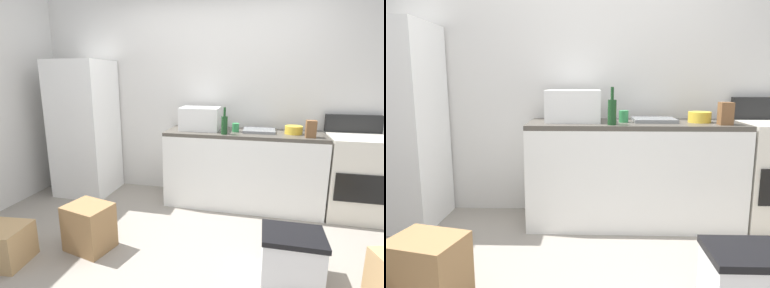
# 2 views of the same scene
# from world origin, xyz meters

# --- Properties ---
(wall_back) EXTENTS (5.00, 0.10, 2.60)m
(wall_back) POSITION_xyz_m (0.00, 1.55, 1.30)
(wall_back) COLOR silver
(wall_back) RESTS_ON ground_plane
(kitchen_counter) EXTENTS (1.80, 0.60, 0.90)m
(kitchen_counter) POSITION_xyz_m (0.30, 1.20, 0.45)
(kitchen_counter) COLOR white
(kitchen_counter) RESTS_ON ground_plane
(refrigerator) EXTENTS (0.68, 0.66, 1.73)m
(refrigerator) POSITION_xyz_m (-1.75, 1.15, 0.86)
(refrigerator) COLOR white
(refrigerator) RESTS_ON ground_plane
(microwave) EXTENTS (0.46, 0.34, 0.27)m
(microwave) POSITION_xyz_m (-0.22, 1.21, 1.04)
(microwave) COLOR white
(microwave) RESTS_ON kitchen_counter
(sink_basin) EXTENTS (0.36, 0.32, 0.03)m
(sink_basin) POSITION_xyz_m (0.47, 1.23, 0.92)
(sink_basin) COLOR slate
(sink_basin) RESTS_ON kitchen_counter
(wine_bottle) EXTENTS (0.07, 0.07, 0.30)m
(wine_bottle) POSITION_xyz_m (0.10, 0.99, 1.01)
(wine_bottle) COLOR #193F1E
(wine_bottle) RESTS_ON kitchen_counter
(coffee_mug) EXTENTS (0.08, 0.08, 0.10)m
(coffee_mug) POSITION_xyz_m (0.21, 1.17, 0.95)
(coffee_mug) COLOR #338C4C
(coffee_mug) RESTS_ON kitchen_counter
(knife_block) EXTENTS (0.10, 0.10, 0.18)m
(knife_block) POSITION_xyz_m (1.00, 1.03, 0.99)
(knife_block) COLOR brown
(knife_block) RESTS_ON kitchen_counter
(mixing_bowl) EXTENTS (0.19, 0.19, 0.09)m
(mixing_bowl) POSITION_xyz_m (0.85, 1.19, 0.95)
(mixing_bowl) COLOR gold
(mixing_bowl) RESTS_ON kitchen_counter
(cardboard_box_small) EXTENTS (0.44, 0.39, 0.42)m
(cardboard_box_small) POSITION_xyz_m (-0.96, -0.09, 0.21)
(cardboard_box_small) COLOR olive
(cardboard_box_small) RESTS_ON ground_plane
(storage_bin) EXTENTS (0.46, 0.36, 0.38)m
(storage_bin) POSITION_xyz_m (0.77, -0.09, 0.19)
(storage_bin) COLOR silver
(storage_bin) RESTS_ON ground_plane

